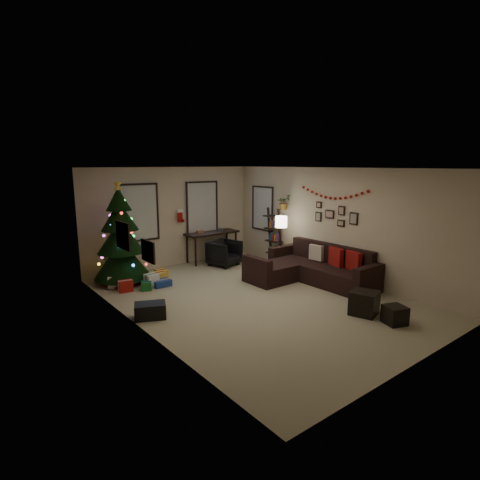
% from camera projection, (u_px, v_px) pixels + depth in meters
% --- Properties ---
extents(floor, '(7.00, 7.00, 0.00)m').
position_uv_depth(floor, '(254.00, 298.00, 8.18)').
color(floor, tan).
rests_on(floor, ground).
extents(ceiling, '(7.00, 7.00, 0.00)m').
position_uv_depth(ceiling, '(255.00, 168.00, 7.66)').
color(ceiling, white).
rests_on(ceiling, floor).
extents(wall_back, '(5.00, 0.00, 5.00)m').
position_uv_depth(wall_back, '(172.00, 217.00, 10.63)').
color(wall_back, beige).
rests_on(wall_back, floor).
extents(wall_front, '(5.00, 0.00, 5.00)m').
position_uv_depth(wall_front, '(422.00, 273.00, 5.21)').
color(wall_front, beige).
rests_on(wall_front, floor).
extents(wall_left, '(0.00, 7.00, 7.00)m').
position_uv_depth(wall_left, '(138.00, 252.00, 6.41)').
color(wall_left, beige).
rests_on(wall_left, floor).
extents(wall_right, '(0.00, 7.00, 7.00)m').
position_uv_depth(wall_right, '(333.00, 224.00, 9.43)').
color(wall_right, beige).
rests_on(wall_right, floor).
extents(window_back_left, '(1.05, 0.06, 1.50)m').
position_uv_depth(window_back_left, '(139.00, 213.00, 9.99)').
color(window_back_left, '#728CB2').
rests_on(window_back_left, wall_back).
extents(window_back_right, '(1.05, 0.06, 1.50)m').
position_uv_depth(window_back_right, '(202.00, 208.00, 11.14)').
color(window_back_right, '#728CB2').
rests_on(window_back_right, wall_back).
extents(window_right_wall, '(0.06, 0.90, 1.30)m').
position_uv_depth(window_right_wall, '(263.00, 208.00, 11.35)').
color(window_right_wall, '#728CB2').
rests_on(window_right_wall, wall_right).
extents(christmas_tree, '(1.32, 1.32, 2.46)m').
position_uv_depth(christmas_tree, '(121.00, 240.00, 9.12)').
color(christmas_tree, black).
rests_on(christmas_tree, floor).
extents(presents, '(1.50, 1.01, 0.30)m').
position_uv_depth(presents, '(146.00, 281.00, 9.03)').
color(presents, silver).
rests_on(presents, floor).
extents(sofa, '(1.92, 2.79, 0.88)m').
position_uv_depth(sofa, '(310.00, 270.00, 9.31)').
color(sofa, black).
rests_on(sofa, floor).
extents(pillow_red_a, '(0.22, 0.44, 0.43)m').
position_uv_depth(pillow_red_a, '(354.00, 261.00, 8.73)').
color(pillow_red_a, maroon).
rests_on(pillow_red_a, sofa).
extents(pillow_red_b, '(0.22, 0.44, 0.43)m').
position_uv_depth(pillow_red_b, '(336.00, 257.00, 9.11)').
color(pillow_red_b, maroon).
rests_on(pillow_red_b, sofa).
extents(pillow_cream, '(0.13, 0.38, 0.38)m').
position_uv_depth(pillow_cream, '(316.00, 253.00, 9.58)').
color(pillow_cream, beige).
rests_on(pillow_cream, sofa).
extents(ottoman_near, '(0.58, 0.58, 0.44)m').
position_uv_depth(ottoman_near, '(364.00, 303.00, 7.29)').
color(ottoman_near, black).
rests_on(ottoman_near, floor).
extents(ottoman_far, '(0.45, 0.45, 0.33)m').
position_uv_depth(ottoman_far, '(395.00, 315.00, 6.86)').
color(ottoman_far, black).
rests_on(ottoman_far, floor).
extents(desk, '(1.58, 0.57, 0.85)m').
position_uv_depth(desk, '(212.00, 235.00, 11.20)').
color(desk, black).
rests_on(desk, floor).
extents(desk_chair, '(0.84, 0.82, 0.71)m').
position_uv_depth(desk_chair, '(224.00, 253.00, 10.76)').
color(desk_chair, black).
rests_on(desk_chair, floor).
extents(bookshelf, '(0.30, 0.47, 1.59)m').
position_uv_depth(bookshelf, '(274.00, 237.00, 10.86)').
color(bookshelf, black).
rests_on(bookshelf, floor).
extents(potted_plant, '(0.57, 0.53, 0.53)m').
position_uv_depth(potted_plant, '(284.00, 200.00, 10.39)').
color(potted_plant, '#4C4C4C').
rests_on(potted_plant, bookshelf).
extents(floor_lamp, '(0.31, 0.31, 1.45)m').
position_uv_depth(floor_lamp, '(281.00, 225.00, 10.08)').
color(floor_lamp, black).
rests_on(floor_lamp, floor).
extents(art_map, '(0.04, 0.60, 0.50)m').
position_uv_depth(art_map, '(123.00, 236.00, 6.93)').
color(art_map, black).
rests_on(art_map, wall_left).
extents(art_abstract, '(0.04, 0.45, 0.35)m').
position_uv_depth(art_abstract, '(148.00, 251.00, 6.15)').
color(art_abstract, black).
rests_on(art_abstract, wall_left).
extents(gallery, '(0.03, 1.25, 0.54)m').
position_uv_depth(gallery, '(335.00, 215.00, 9.31)').
color(gallery, black).
rests_on(gallery, wall_right).
extents(garland, '(0.08, 1.90, 0.30)m').
position_uv_depth(garland, '(333.00, 193.00, 9.26)').
color(garland, '#A5140C').
rests_on(garland, wall_right).
extents(stocking_left, '(0.20, 0.05, 0.36)m').
position_uv_depth(stocking_left, '(166.00, 216.00, 10.61)').
color(stocking_left, '#990F0C').
rests_on(stocking_left, wall_back).
extents(stocking_right, '(0.20, 0.05, 0.36)m').
position_uv_depth(stocking_right, '(180.00, 216.00, 10.64)').
color(stocking_right, '#990F0C').
rests_on(stocking_right, wall_back).
extents(storage_bin, '(0.66, 0.57, 0.28)m').
position_uv_depth(storage_bin, '(150.00, 311.00, 7.13)').
color(storage_bin, black).
rests_on(storage_bin, floor).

